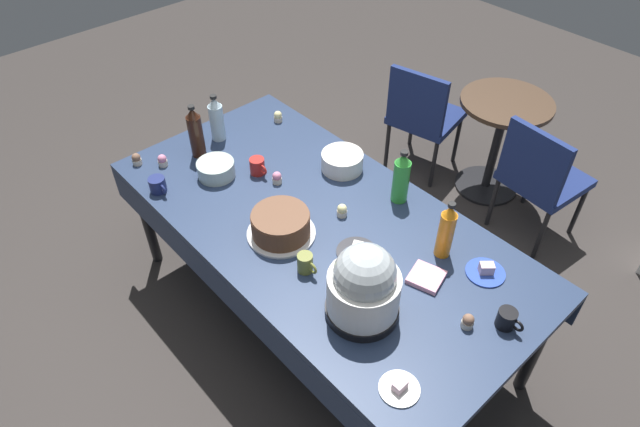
{
  "coord_description": "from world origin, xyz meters",
  "views": [
    {
      "loc": [
        1.44,
        -1.3,
        2.59
      ],
      "look_at": [
        0.0,
        0.0,
        0.8
      ],
      "focal_mm": 31.0,
      "sensor_mm": 36.0,
      "label": 1
    }
  ],
  "objects": [
    {
      "name": "ceramic_snack_bowl",
      "position": [
        -0.23,
        0.36,
        0.8
      ],
      "size": [
        0.22,
        0.22,
        0.1
      ],
      "primitive_type": "cylinder",
      "color": "silver",
      "rests_on": "potluck_table"
    },
    {
      "name": "dessert_plate_white",
      "position": [
        0.86,
        -0.38,
        0.76
      ],
      "size": [
        0.15,
        0.15,
        0.05
      ],
      "color": "white",
      "rests_on": "potluck_table"
    },
    {
      "name": "dessert_plate_cobalt",
      "position": [
        0.74,
        0.32,
        0.76
      ],
      "size": [
        0.18,
        0.18,
        0.06
      ],
      "color": "#2D4CB2",
      "rests_on": "potluck_table"
    },
    {
      "name": "cupcake_rose",
      "position": [
        -0.37,
        0.03,
        0.78
      ],
      "size": [
        0.05,
        0.05,
        0.07
      ],
      "color": "beige",
      "rests_on": "potluck_table"
    },
    {
      "name": "cupcake_lemon",
      "position": [
        -1.0,
        -0.44,
        0.78
      ],
      "size": [
        0.05,
        0.05,
        0.07
      ],
      "color": "beige",
      "rests_on": "potluck_table"
    },
    {
      "name": "soda_bottle_lime_soda",
      "position": [
        0.15,
        0.41,
        0.89
      ],
      "size": [
        0.08,
        0.08,
        0.3
      ],
      "color": "green",
      "rests_on": "potluck_table"
    },
    {
      "name": "round_cafe_table",
      "position": [
        -0.05,
        1.67,
        0.5
      ],
      "size": [
        0.6,
        0.6,
        0.72
      ],
      "color": "#473323",
      "rests_on": "ground"
    },
    {
      "name": "cupcake_berry",
      "position": [
        0.04,
        0.11,
        0.78
      ],
      "size": [
        0.05,
        0.05,
        0.07
      ],
      "color": "beige",
      "rests_on": "potluck_table"
    },
    {
      "name": "maroon_chair_right",
      "position": [
        0.39,
        1.45,
        0.49
      ],
      "size": [
        0.48,
        0.48,
        0.85
      ],
      "color": "navy",
      "rests_on": "ground"
    },
    {
      "name": "dessert_plate_charcoal",
      "position": [
        0.27,
        -0.01,
        0.76
      ],
      "size": [
        0.19,
        0.19,
        0.04
      ],
      "color": "#2D2D33",
      "rests_on": "potluck_table"
    },
    {
      "name": "coffee_mug_red",
      "position": [
        -0.5,
        0.01,
        0.8
      ],
      "size": [
        0.12,
        0.08,
        0.09
      ],
      "color": "#B2231E",
      "rests_on": "potluck_table"
    },
    {
      "name": "maroon_chair_left",
      "position": [
        -0.53,
        1.45,
        0.49
      ],
      "size": [
        0.52,
        0.52,
        0.85
      ],
      "color": "navy",
      "rests_on": "ground"
    },
    {
      "name": "potluck_table",
      "position": [
        0.0,
        0.0,
        0.69
      ],
      "size": [
        2.2,
        1.1,
        0.75
      ],
      "color": "navy",
      "rests_on": "ground"
    },
    {
      "name": "frosted_layer_cake",
      "position": [
        -0.06,
        -0.2,
        0.81
      ],
      "size": [
        0.33,
        0.33,
        0.13
      ],
      "color": "silver",
      "rests_on": "potluck_table"
    },
    {
      "name": "soda_bottle_cola",
      "position": [
        -0.85,
        -0.14,
        0.9
      ],
      "size": [
        0.08,
        0.08,
        0.31
      ],
      "color": "#33190F",
      "rests_on": "potluck_table"
    },
    {
      "name": "cupcake_mint",
      "position": [
        -0.82,
        0.4,
        0.78
      ],
      "size": [
        0.05,
        0.05,
        0.07
      ],
      "color": "beige",
      "rests_on": "potluck_table"
    },
    {
      "name": "cupcake_cocoa",
      "position": [
        0.85,
        0.03,
        0.78
      ],
      "size": [
        0.05,
        0.05,
        0.07
      ],
      "color": "beige",
      "rests_on": "potluck_table"
    },
    {
      "name": "ground",
      "position": [
        0.0,
        0.0,
        0.0
      ],
      "size": [
        9.0,
        9.0,
        0.0
      ],
      "primitive_type": "plane",
      "color": "#383330"
    },
    {
      "name": "cupcake_vanilla",
      "position": [
        -0.9,
        -0.34,
        0.78
      ],
      "size": [
        0.05,
        0.05,
        0.07
      ],
      "color": "beige",
      "rests_on": "potluck_table"
    },
    {
      "name": "coffee_mug_olive",
      "position": [
        0.19,
        -0.26,
        0.8
      ],
      "size": [
        0.11,
        0.07,
        0.09
      ],
      "color": "olive",
      "rests_on": "potluck_table"
    },
    {
      "name": "slow_cooker",
      "position": [
        0.52,
        -0.24,
        0.91
      ],
      "size": [
        0.31,
        0.31,
        0.36
      ],
      "color": "black",
      "rests_on": "potluck_table"
    },
    {
      "name": "paper_napkin_stack",
      "position": [
        0.58,
        0.1,
        0.76
      ],
      "size": [
        0.17,
        0.17,
        0.02
      ],
      "primitive_type": "cube",
      "rotation": [
        0.0,
        0.0,
        0.29
      ],
      "color": "pink",
      "rests_on": "potluck_table"
    },
    {
      "name": "coffee_mug_navy",
      "position": [
        -0.72,
        -0.46,
        0.79
      ],
      "size": [
        0.12,
        0.09,
        0.08
      ],
      "color": "navy",
      "rests_on": "potluck_table"
    },
    {
      "name": "soda_bottle_water",
      "position": [
        -0.91,
        0.03,
        0.88
      ],
      "size": [
        0.08,
        0.08,
        0.28
      ],
      "color": "silver",
      "rests_on": "potluck_table"
    },
    {
      "name": "coffee_mug_black",
      "position": [
        0.95,
        0.14,
        0.79
      ],
      "size": [
        0.12,
        0.08,
        0.08
      ],
      "color": "black",
      "rests_on": "potluck_table"
    },
    {
      "name": "soda_bottle_orange_juice",
      "position": [
        0.53,
        0.27,
        0.89
      ],
      "size": [
        0.07,
        0.07,
        0.3
      ],
      "color": "orange",
      "rests_on": "potluck_table"
    },
    {
      "name": "glass_salad_bowl",
      "position": [
        -0.63,
        -0.17,
        0.79
      ],
      "size": [
        0.2,
        0.2,
        0.08
      ],
      "primitive_type": "cylinder",
      "color": "#B2C6BC",
      "rests_on": "potluck_table"
    }
  ]
}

